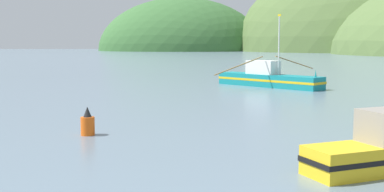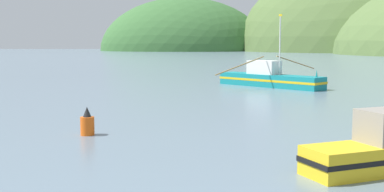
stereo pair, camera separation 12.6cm
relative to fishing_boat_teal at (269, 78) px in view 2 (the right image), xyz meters
The scene contains 3 objects.
hill_far_center 199.93m from the fishing_boat_teal, 90.81° to the left, with size 83.39×66.71×52.67m, color #386633.
fishing_boat_teal is the anchor object (origin of this frame).
channel_buoy 28.38m from the fishing_boat_teal, 119.04° to the right, with size 0.66×0.66×1.38m.
Camera 2 is at (-1.91, -4.08, 4.46)m, focal length 45.82 mm.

